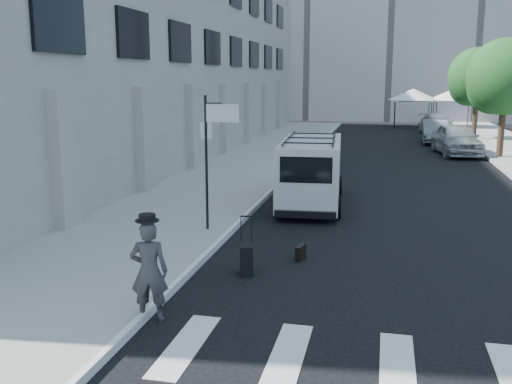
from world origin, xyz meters
The scene contains 15 objects.
ground centered at (0.00, 0.00, 0.00)m, with size 120.00×120.00×0.00m, color black.
sidewalk_left centered at (-4.25, 16.00, 0.07)m, with size 4.50×48.00×0.15m, color gray.
building_left centered at (-11.50, 18.00, 6.00)m, with size 10.00×44.00×12.00m, color gray.
sign_pole centered at (-2.36, 3.20, 2.65)m, with size 1.03×0.07×3.50m.
tree_near centered at (7.50, 20.15, 3.97)m, with size 3.80×3.83×6.03m.
tree_far centered at (7.50, 29.15, 3.97)m, with size 3.80×3.83×6.03m.
tent_left centered at (4.00, 38.00, 2.71)m, with size 4.00×4.00×3.20m.
tent_right centered at (7.20, 38.50, 2.71)m, with size 4.00×4.00×3.20m.
businessman centered at (-1.90, -2.24, 0.88)m, with size 0.64×0.42×1.75m, color #37373A.
briefcase centered at (0.12, 1.60, 0.17)m, with size 0.12×0.44×0.34m, color black.
suitcase centered at (-0.86, 0.40, 0.32)m, with size 0.38×0.49×1.22m.
cargo_van centered at (-0.41, 7.49, 1.11)m, with size 2.28×5.71×2.12m.
parked_car_a centered at (5.65, 21.35, 0.85)m, with size 2.00×4.97×1.69m, color #A2A6AA.
parked_car_b centered at (5.00, 26.87, 0.72)m, with size 1.53×4.38×1.44m, color slate.
parked_car_c centered at (5.54, 32.35, 0.73)m, with size 2.04×5.02×1.46m, color #979A9F.
Camera 1 is at (1.88, -10.77, 4.08)m, focal length 40.00 mm.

